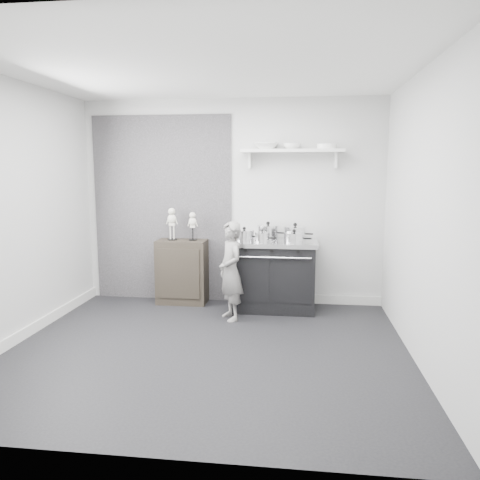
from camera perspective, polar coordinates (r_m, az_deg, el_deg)
name	(u,v)px	position (r m, az deg, el deg)	size (l,w,h in m)	color
ground	(207,349)	(4.82, -4.10, -13.14)	(4.00, 4.00, 0.00)	black
room_shell	(199,184)	(4.65, -5.04, 6.77)	(4.02, 3.62, 2.71)	#B9B9B6
wall_shelf	(292,152)	(6.07, 6.40, 10.66)	(1.30, 0.26, 0.24)	silver
stove	(273,275)	(6.02, 4.03, -4.22)	(1.11, 0.69, 0.89)	black
side_cabinet	(182,271)	(6.34, -7.03, -3.83)	(0.66, 0.38, 0.85)	black
child	(231,271)	(5.55, -1.13, -3.80)	(0.43, 0.28, 1.18)	slate
pot_front_left	(244,236)	(5.85, 0.53, 0.54)	(0.33, 0.24, 0.19)	silver
pot_back_left	(268,232)	(6.05, 3.43, 0.99)	(0.37, 0.28, 0.23)	silver
pot_back_right	(295,233)	(6.03, 6.73, 0.85)	(0.37, 0.28, 0.22)	silver
pot_front_right	(294,238)	(5.77, 6.61, 0.29)	(0.34, 0.26, 0.17)	silver
pot_front_center	(262,237)	(5.77, 2.72, 0.34)	(0.27, 0.18, 0.16)	silver
skeleton_full	(172,222)	(6.26, -8.30, 2.25)	(0.14, 0.09, 0.49)	beige
skeleton_torso	(193,224)	(6.20, -5.80, 1.94)	(0.12, 0.08, 0.43)	beige
bowl_large	(266,146)	(6.08, 3.19, 11.37)	(0.32, 0.32, 0.08)	white
bowl_small	(292,146)	(6.07, 6.34, 11.29)	(0.22, 0.22, 0.07)	white
plate_stack	(327,146)	(6.08, 10.53, 11.15)	(0.25, 0.25, 0.06)	white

